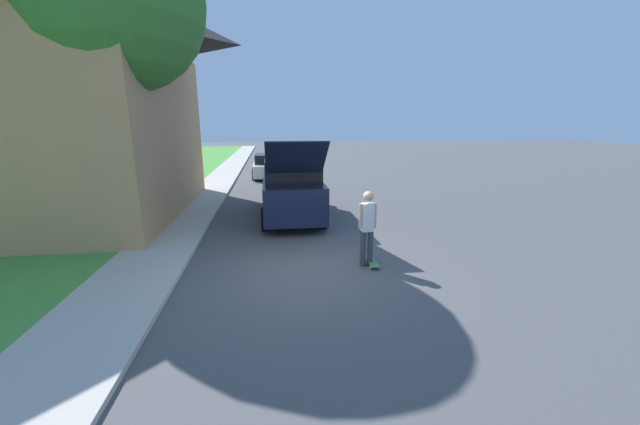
# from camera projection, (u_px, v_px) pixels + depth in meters

# --- Properties ---
(ground_plane) EXTENTS (120.00, 120.00, 0.00)m
(ground_plane) POSITION_uv_depth(u_px,v_px,m) (306.00, 270.00, 7.95)
(ground_plane) COLOR #49494C
(lawn) EXTENTS (10.00, 80.00, 0.08)m
(lawn) POSITION_uv_depth(u_px,v_px,m) (64.00, 215.00, 12.61)
(lawn) COLOR #478E38
(lawn) RESTS_ON ground_plane
(sidewalk) EXTENTS (1.80, 80.00, 0.10)m
(sidewalk) POSITION_uv_depth(u_px,v_px,m) (193.00, 211.00, 13.21)
(sidewalk) COLOR #ADA89E
(sidewalk) RESTS_ON ground_plane
(house) EXTENTS (9.50, 9.57, 8.71)m
(house) POSITION_uv_depth(u_px,v_px,m) (32.00, 78.00, 11.50)
(house) COLOR tan
(house) RESTS_ON lawn
(lawn_tree_near) EXTENTS (4.66, 4.66, 8.52)m
(lawn_tree_near) POSITION_uv_depth(u_px,v_px,m) (111.00, 0.00, 9.05)
(lawn_tree_near) COLOR brown
(lawn_tree_near) RESTS_ON lawn
(suv_parked) EXTENTS (2.02, 5.64, 2.76)m
(suv_parked) POSITION_uv_depth(u_px,v_px,m) (291.00, 186.00, 12.28)
(suv_parked) COLOR black
(suv_parked) RESTS_ON ground_plane
(car_down_street) EXTENTS (1.96, 4.10, 1.40)m
(car_down_street) POSITION_uv_depth(u_px,v_px,m) (269.00, 166.00, 21.86)
(car_down_street) COLOR silver
(car_down_street) RESTS_ON ground_plane
(skateboarder) EXTENTS (0.41, 0.23, 1.74)m
(skateboarder) POSITION_uv_depth(u_px,v_px,m) (367.00, 225.00, 7.98)
(skateboarder) COLOR #38383D
(skateboarder) RESTS_ON ground_plane
(skateboard) EXTENTS (0.22, 0.82, 0.10)m
(skateboard) POSITION_uv_depth(u_px,v_px,m) (371.00, 261.00, 8.27)
(skateboard) COLOR #337F3D
(skateboard) RESTS_ON ground_plane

